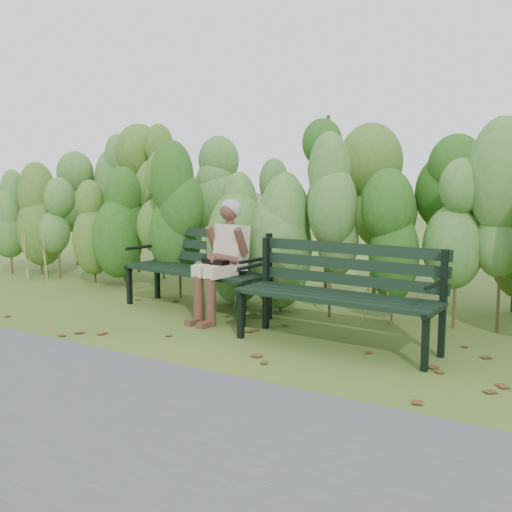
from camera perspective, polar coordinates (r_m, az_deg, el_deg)
The scene contains 7 objects.
ground at distance 5.74m, azimuth -1.83°, elevation -7.84°, with size 80.00×80.00×0.00m, color #3C5923.
footpath at distance 4.17m, azimuth -19.15°, elevation -14.29°, with size 60.00×2.50×0.01m, color #474749.
hedge_band at distance 7.17m, azimuth 6.33°, elevation 5.41°, with size 11.04×1.67×2.42m.
leaf_litter at distance 5.56m, azimuth -0.62°, elevation -8.32°, with size 5.40×2.18×0.01m.
bench_left at distance 6.86m, azimuth -5.28°, elevation -0.64°, with size 1.92×0.84×0.93m.
bench_right at distance 5.46m, azimuth 8.10°, elevation -2.84°, with size 1.87×0.67×0.93m.
seated_woman at distance 6.35m, azimuth -3.14°, elevation 0.41°, with size 0.51×0.75×1.29m.
Camera 1 is at (3.03, -4.63, 1.54)m, focal length 42.00 mm.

